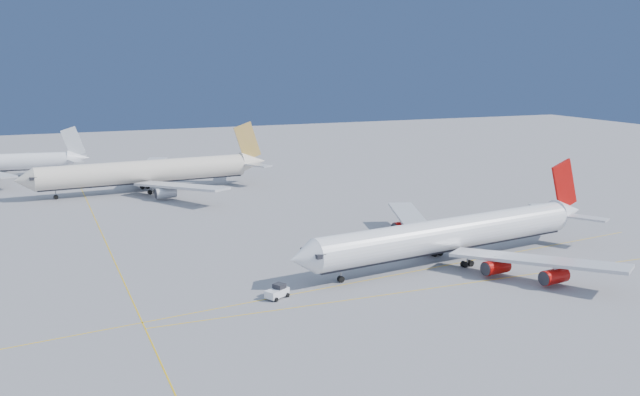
% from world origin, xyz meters
% --- Properties ---
extents(ground, '(500.00, 500.00, 0.00)m').
position_xyz_m(ground, '(0.00, 0.00, 0.00)').
color(ground, slate).
rests_on(ground, ground).
extents(taxiway_lines, '(118.86, 140.00, 0.02)m').
position_xyz_m(taxiway_lines, '(-14.71, 6.34, 0.01)').
color(taxiway_lines, '#DFAB0C').
rests_on(taxiway_lines, ground).
extents(airliner_virgin, '(65.82, 58.58, 16.27)m').
position_xyz_m(airliner_virgin, '(15.81, -2.22, 4.90)').
color(airliner_virgin, white).
rests_on(airliner_virgin, ground).
extents(airliner_etihad, '(67.40, 62.06, 17.58)m').
position_xyz_m(airliner_etihad, '(-23.08, 85.46, 5.35)').
color(airliner_etihad, beige).
rests_on(airliner_etihad, ground).
extents(pushback_tug, '(4.17, 3.61, 2.10)m').
position_xyz_m(pushback_tug, '(-19.62, -9.04, 0.97)').
color(pushback_tug, white).
rests_on(pushback_tug, ground).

